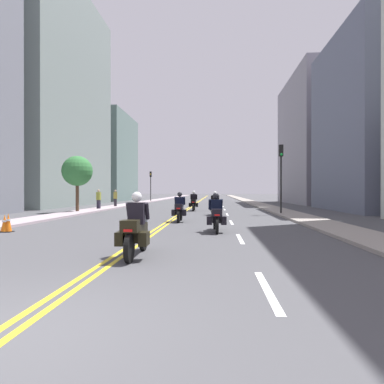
% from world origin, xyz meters
% --- Properties ---
extents(ground_plane, '(264.00, 264.00, 0.00)m').
position_xyz_m(ground_plane, '(0.00, 48.00, 0.00)').
color(ground_plane, '#46464A').
extents(sidewalk_left, '(2.02, 144.00, 0.12)m').
position_xyz_m(sidewalk_left, '(-7.63, 48.00, 0.06)').
color(sidewalk_left, '#A5939B').
rests_on(sidewalk_left, ground).
extents(sidewalk_right, '(2.02, 144.00, 0.12)m').
position_xyz_m(sidewalk_right, '(7.63, 48.00, 0.06)').
color(sidewalk_right, gray).
rests_on(sidewalk_right, ground).
extents(centreline_yellow_inner, '(0.12, 132.00, 0.01)m').
position_xyz_m(centreline_yellow_inner, '(-0.12, 48.00, 0.00)').
color(centreline_yellow_inner, yellow).
rests_on(centreline_yellow_inner, ground).
extents(centreline_yellow_outer, '(0.12, 132.00, 0.01)m').
position_xyz_m(centreline_yellow_outer, '(0.12, 48.00, 0.00)').
color(centreline_yellow_outer, yellow).
rests_on(centreline_yellow_outer, ground).
extents(lane_dashes_white, '(0.14, 56.40, 0.01)m').
position_xyz_m(lane_dashes_white, '(3.31, 29.00, 0.00)').
color(lane_dashes_white, silver).
rests_on(lane_dashes_white, ground).
extents(building_left_1, '(9.91, 19.35, 24.39)m').
position_xyz_m(building_left_1, '(-17.22, 33.50, 12.19)').
color(building_left_1, gray).
rests_on(building_left_1, ground).
extents(building_left_2, '(7.68, 14.12, 14.66)m').
position_xyz_m(building_left_2, '(-16.11, 53.15, 7.33)').
color(building_left_2, slate).
rests_on(building_left_2, ground).
extents(building_right_2, '(7.33, 16.50, 16.48)m').
position_xyz_m(building_right_2, '(15.93, 41.41, 8.24)').
color(building_right_2, gray).
rests_on(building_right_2, ground).
extents(motorcycle_0, '(0.76, 2.29, 1.63)m').
position_xyz_m(motorcycle_0, '(0.48, 4.59, 0.67)').
color(motorcycle_0, black).
rests_on(motorcycle_0, ground).
extents(motorcycle_1, '(0.78, 2.23, 1.58)m').
position_xyz_m(motorcycle_1, '(2.49, 9.90, 0.66)').
color(motorcycle_1, black).
rests_on(motorcycle_1, ground).
extents(motorcycle_2, '(0.77, 2.14, 1.60)m').
position_xyz_m(motorcycle_2, '(0.56, 14.23, 0.65)').
color(motorcycle_2, black).
rests_on(motorcycle_2, ground).
extents(motorcycle_3, '(0.78, 2.16, 1.62)m').
position_xyz_m(motorcycle_3, '(2.48, 19.42, 0.65)').
color(motorcycle_3, black).
rests_on(motorcycle_3, ground).
extents(motorcycle_4, '(0.76, 2.29, 1.67)m').
position_xyz_m(motorcycle_4, '(0.71, 24.14, 0.66)').
color(motorcycle_4, black).
rests_on(motorcycle_4, ground).
extents(traffic_cone_0, '(0.33, 0.33, 0.76)m').
position_xyz_m(traffic_cone_0, '(-5.83, 9.29, 0.38)').
color(traffic_cone_0, black).
rests_on(traffic_cone_0, ground).
extents(traffic_cone_1, '(0.38, 0.38, 0.70)m').
position_xyz_m(traffic_cone_1, '(-5.96, 9.26, 0.35)').
color(traffic_cone_1, black).
rests_on(traffic_cone_1, ground).
extents(traffic_light_near, '(0.28, 0.38, 4.85)m').
position_xyz_m(traffic_light_near, '(7.03, 19.95, 3.32)').
color(traffic_light_near, black).
rests_on(traffic_light_near, ground).
extents(traffic_light_far, '(0.28, 0.38, 4.52)m').
position_xyz_m(traffic_light_far, '(-7.03, 45.63, 3.13)').
color(traffic_light_far, black).
rests_on(traffic_light_far, ground).
extents(pedestrian_0, '(0.40, 0.30, 1.77)m').
position_xyz_m(pedestrian_0, '(-7.53, 29.52, 0.91)').
color(pedestrian_0, '#28232B').
rests_on(pedestrian_0, ground).
extents(pedestrian_1, '(0.41, 0.31, 1.77)m').
position_xyz_m(pedestrian_1, '(-7.62, 24.91, 0.92)').
color(pedestrian_1, '#272333').
rests_on(pedestrian_1, ground).
extents(street_tree_0, '(2.28, 2.28, 4.30)m').
position_xyz_m(street_tree_0, '(-7.94, 21.12, 3.14)').
color(street_tree_0, '#4B3524').
rests_on(street_tree_0, ground).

